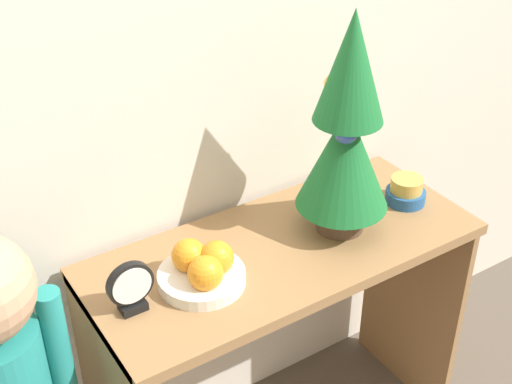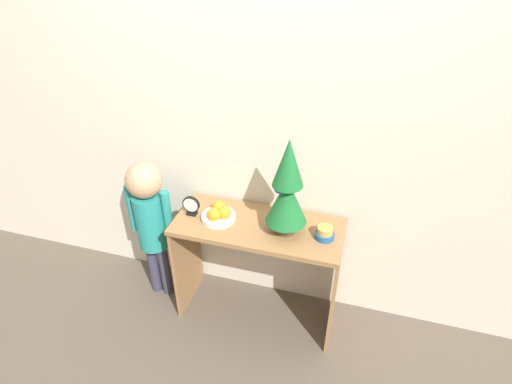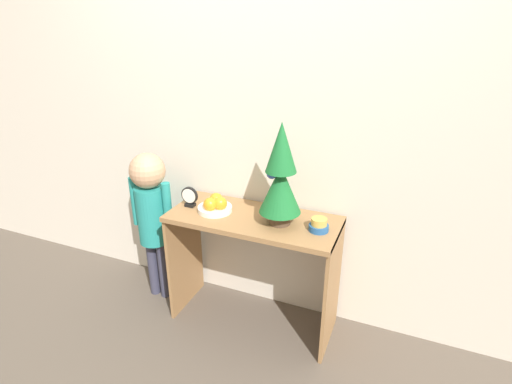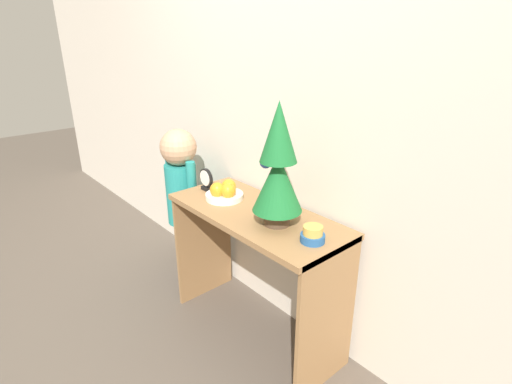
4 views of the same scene
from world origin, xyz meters
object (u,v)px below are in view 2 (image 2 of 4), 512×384
at_px(mini_tree, 287,189).
at_px(desk_clock, 191,206).
at_px(child_figure, 150,213).
at_px(fruit_bowl, 219,214).
at_px(singing_bowl, 325,233).

height_order(mini_tree, desk_clock, mini_tree).
bearing_deg(mini_tree, child_figure, 179.54).
bearing_deg(child_figure, mini_tree, -0.46).
bearing_deg(desk_clock, fruit_bowl, -0.70).
bearing_deg(child_figure, fruit_bowl, -1.26).
bearing_deg(mini_tree, singing_bowl, -0.61).
xyz_separation_m(mini_tree, desk_clock, (-0.58, -0.00, -0.22)).
bearing_deg(child_figure, singing_bowl, -0.49).
relative_size(singing_bowl, child_figure, 0.10).
relative_size(mini_tree, fruit_bowl, 2.83).
height_order(mini_tree, singing_bowl, mini_tree).
bearing_deg(fruit_bowl, child_figure, 178.74).
distance_m(singing_bowl, child_figure, 1.11).
height_order(fruit_bowl, desk_clock, desk_clock).
bearing_deg(mini_tree, desk_clock, -179.87).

